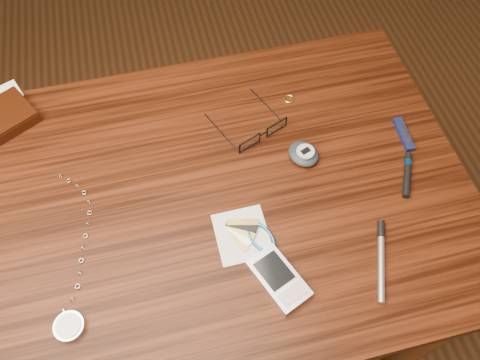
{
  "coord_description": "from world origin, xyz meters",
  "views": [
    {
      "loc": [
        -0.05,
        -0.44,
        1.52
      ],
      "look_at": [
        0.06,
        0.01,
        0.76
      ],
      "focal_mm": 35.0,
      "sensor_mm": 36.0,
      "label": 1
    }
  ],
  "objects_px": {
    "notepad_keys": "(251,235)",
    "pocket_knife": "(404,134)",
    "desk": "(211,218)",
    "silver_pen": "(381,254)",
    "eyeglasses": "(261,133)",
    "pda_phone": "(279,279)",
    "pocket_watch": "(70,320)",
    "pedometer": "(304,154)",
    "wallet_and_card": "(2,118)"
  },
  "relations": [
    {
      "from": "wallet_and_card",
      "to": "pocket_watch",
      "type": "distance_m",
      "value": 0.47
    },
    {
      "from": "pocket_watch",
      "to": "pedometer",
      "type": "distance_m",
      "value": 0.51
    },
    {
      "from": "eyeglasses",
      "to": "silver_pen",
      "type": "relative_size",
      "value": 1.12
    },
    {
      "from": "pocket_watch",
      "to": "pocket_knife",
      "type": "bearing_deg",
      "value": 17.92
    },
    {
      "from": "pda_phone",
      "to": "notepad_keys",
      "type": "xyz_separation_m",
      "value": [
        -0.02,
        0.09,
        -0.0
      ]
    },
    {
      "from": "desk",
      "to": "pedometer",
      "type": "relative_size",
      "value": 12.5
    },
    {
      "from": "wallet_and_card",
      "to": "silver_pen",
      "type": "xyz_separation_m",
      "value": [
        0.65,
        -0.46,
        -0.01
      ]
    },
    {
      "from": "desk",
      "to": "pocket_knife",
      "type": "relative_size",
      "value": 12.14
    },
    {
      "from": "desk",
      "to": "pocket_watch",
      "type": "xyz_separation_m",
      "value": [
        -0.27,
        -0.18,
        0.11
      ]
    },
    {
      "from": "wallet_and_card",
      "to": "pedometer",
      "type": "relative_size",
      "value": 2.41
    },
    {
      "from": "wallet_and_card",
      "to": "pedometer",
      "type": "height_order",
      "value": "same"
    },
    {
      "from": "pda_phone",
      "to": "pedometer",
      "type": "xyz_separation_m",
      "value": [
        0.12,
        0.23,
        0.0
      ]
    },
    {
      "from": "wallet_and_card",
      "to": "eyeglasses",
      "type": "bearing_deg",
      "value": -17.85
    },
    {
      "from": "pedometer",
      "to": "silver_pen",
      "type": "xyz_separation_m",
      "value": [
        0.07,
        -0.23,
        -0.01
      ]
    },
    {
      "from": "desk",
      "to": "pedometer",
      "type": "bearing_deg",
      "value": 10.78
    },
    {
      "from": "desk",
      "to": "notepad_keys",
      "type": "relative_size",
      "value": 8.69
    },
    {
      "from": "notepad_keys",
      "to": "silver_pen",
      "type": "xyz_separation_m",
      "value": [
        0.21,
        -0.09,
        0.0
      ]
    },
    {
      "from": "eyeglasses",
      "to": "pocket_watch",
      "type": "relative_size",
      "value": 0.5
    },
    {
      "from": "desk",
      "to": "pda_phone",
      "type": "xyz_separation_m",
      "value": [
        0.08,
        -0.19,
        0.11
      ]
    },
    {
      "from": "eyeglasses",
      "to": "pedometer",
      "type": "distance_m",
      "value": 0.1
    },
    {
      "from": "notepad_keys",
      "to": "pedometer",
      "type": "bearing_deg",
      "value": 45.01
    },
    {
      "from": "pocket_watch",
      "to": "notepad_keys",
      "type": "xyz_separation_m",
      "value": [
        0.32,
        0.08,
        -0.0
      ]
    },
    {
      "from": "eyeglasses",
      "to": "pocket_knife",
      "type": "height_order",
      "value": "eyeglasses"
    },
    {
      "from": "silver_pen",
      "to": "eyeglasses",
      "type": "bearing_deg",
      "value": 114.45
    },
    {
      "from": "notepad_keys",
      "to": "silver_pen",
      "type": "relative_size",
      "value": 0.8
    },
    {
      "from": "eyeglasses",
      "to": "pedometer",
      "type": "relative_size",
      "value": 2.02
    },
    {
      "from": "pocket_knife",
      "to": "eyeglasses",
      "type": "bearing_deg",
      "value": 166.6
    },
    {
      "from": "desk",
      "to": "notepad_keys",
      "type": "xyz_separation_m",
      "value": [
        0.06,
        -0.1,
        0.11
      ]
    },
    {
      "from": "desk",
      "to": "pocket_knife",
      "type": "bearing_deg",
      "value": 5.44
    },
    {
      "from": "eyeglasses",
      "to": "notepad_keys",
      "type": "height_order",
      "value": "eyeglasses"
    },
    {
      "from": "pocket_watch",
      "to": "desk",
      "type": "bearing_deg",
      "value": 34.25
    },
    {
      "from": "notepad_keys",
      "to": "pocket_knife",
      "type": "distance_m",
      "value": 0.39
    },
    {
      "from": "desk",
      "to": "notepad_keys",
      "type": "height_order",
      "value": "notepad_keys"
    },
    {
      "from": "desk",
      "to": "notepad_keys",
      "type": "bearing_deg",
      "value": -61.11
    },
    {
      "from": "pda_phone",
      "to": "pedometer",
      "type": "height_order",
      "value": "pedometer"
    },
    {
      "from": "pda_phone",
      "to": "pocket_knife",
      "type": "height_order",
      "value": "pda_phone"
    },
    {
      "from": "desk",
      "to": "eyeglasses",
      "type": "distance_m",
      "value": 0.2
    },
    {
      "from": "notepad_keys",
      "to": "silver_pen",
      "type": "bearing_deg",
      "value": -22.78
    },
    {
      "from": "pda_phone",
      "to": "notepad_keys",
      "type": "distance_m",
      "value": 0.09
    },
    {
      "from": "wallet_and_card",
      "to": "pocket_watch",
      "type": "height_order",
      "value": "wallet_and_card"
    },
    {
      "from": "silver_pen",
      "to": "wallet_and_card",
      "type": "bearing_deg",
      "value": 144.31
    },
    {
      "from": "wallet_and_card",
      "to": "desk",
      "type": "bearing_deg",
      "value": -35.66
    },
    {
      "from": "pda_phone",
      "to": "pedometer",
      "type": "distance_m",
      "value": 0.26
    },
    {
      "from": "wallet_and_card",
      "to": "notepad_keys",
      "type": "distance_m",
      "value": 0.58
    },
    {
      "from": "notepad_keys",
      "to": "wallet_and_card",
      "type": "bearing_deg",
      "value": 139.22
    },
    {
      "from": "eyeglasses",
      "to": "desk",
      "type": "bearing_deg",
      "value": -140.93
    },
    {
      "from": "pocket_knife",
      "to": "desk",
      "type": "bearing_deg",
      "value": -174.56
    },
    {
      "from": "pedometer",
      "to": "pocket_watch",
      "type": "bearing_deg",
      "value": -154.84
    },
    {
      "from": "desk",
      "to": "pda_phone",
      "type": "bearing_deg",
      "value": -67.14
    },
    {
      "from": "pda_phone",
      "to": "pedometer",
      "type": "relative_size",
      "value": 1.57
    }
  ]
}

